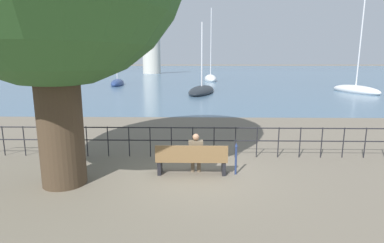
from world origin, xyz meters
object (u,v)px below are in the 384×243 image
Objects in this scene: harbor_lighthouse at (151,38)px; park_bench at (192,160)px; sailboat_1 at (355,90)px; seated_person_left at (196,152)px; closed_umbrella at (236,157)px; sailboat_0 at (202,91)px; sailboat_3 at (117,83)px; sailboat_2 at (211,79)px.

park_bench is at bearing -80.51° from harbor_lighthouse.
sailboat_1 is (17.29, 24.71, -0.14)m from park_bench.
seated_person_left reaches higher than closed_umbrella.
seated_person_left is at bearing 33.96° from park_bench.
closed_umbrella is 82.66m from harbor_lighthouse.
sailboat_0 is (-0.73, 23.87, -0.30)m from closed_umbrella.
sailboat_3 is at bearing 147.06° from sailboat_0.
closed_umbrella is 0.11× the size of sailboat_0.
park_bench is 36.58m from sailboat_3.
seated_person_left is (0.12, 0.08, 0.22)m from park_bench.
harbor_lighthouse reaches higher than seated_person_left.
sailboat_3 is (-11.98, 10.84, 0.05)m from sailboat_0.
sailboat_1 is at bearing -61.24° from harbor_lighthouse.
sailboat_1 is 0.54× the size of harbor_lighthouse.
sailboat_3 is at bearing 148.02° from sailboat_1.
sailboat_0 is 20.75m from sailboat_2.
sailboat_0 is 16.76m from sailboat_1.
park_bench is 0.26m from seated_person_left.
park_bench is 0.23× the size of sailboat_0.
sailboat_0 is at bearing 88.69° from park_bench.
sailboat_0 is at bearing -100.72° from sailboat_2.
harbor_lighthouse is at bearing 113.06° from sailboat_0.
closed_umbrella is 44.56m from sailboat_2.
sailboat_0 reaches higher than seated_person_left.
harbor_lighthouse is (-15.82, 36.22, 9.66)m from sailboat_2.
seated_person_left is 1.16m from closed_umbrella.
closed_umbrella is at bearing -135.69° from sailboat_1.
sailboat_3 reaches higher than park_bench.
sailboat_1 is at bearing 55.02° from park_bench.
seated_person_left is at bearing -79.35° from sailboat_3.
sailboat_2 is at bearing 94.31° from sailboat_0.
sailboat_1 is (16.01, 24.67, -0.22)m from closed_umbrella.
closed_umbrella is 36.97m from sailboat_3.
closed_umbrella is (1.28, 0.04, 0.09)m from park_bench.
harbor_lighthouse is (-2.07, 46.06, 9.79)m from sailboat_3.
park_bench is 23.91m from sailboat_0.
sailboat_1 reaches higher than park_bench.
harbor_lighthouse is at bearing 99.49° from park_bench.
sailboat_2 is at bearing 88.66° from closed_umbrella.
sailboat_0 is 59.43m from harbor_lighthouse.
sailboat_0 is at bearing 91.75° from closed_umbrella.
sailboat_1 is (17.17, 24.63, -0.36)m from seated_person_left.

